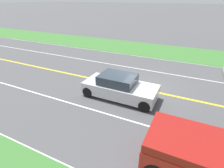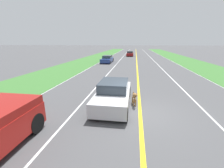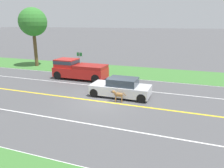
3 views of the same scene
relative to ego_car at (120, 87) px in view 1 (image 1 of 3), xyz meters
name	(u,v)px [view 1 (image 1 of 3)]	position (x,y,z in m)	size (l,w,h in m)	color
ground_plane	(141,89)	(-1.56, 0.89, -0.67)	(400.00, 400.00, 0.00)	#4C4C4F
centre_divider_line	(141,89)	(-1.56, 0.89, -0.67)	(0.18, 160.00, 0.01)	yellow
lane_edge_line_left	(162,59)	(-8.56, 0.89, -0.67)	(0.14, 160.00, 0.01)	white
lane_dash_same_dir	(120,118)	(1.94, 0.89, -0.67)	(0.10, 160.00, 0.01)	white
lane_dash_oncoming	(153,71)	(-5.06, 0.89, -0.67)	(0.10, 160.00, 0.01)	white
grass_verge_left	(167,52)	(-11.56, 0.89, -0.66)	(6.00, 160.00, 0.03)	#3D7533
ego_car	(120,87)	(0.00, 0.00, 0.00)	(1.90, 4.43, 1.44)	silver
dog	(125,81)	(-1.23, -0.15, -0.12)	(0.32, 1.11, 0.86)	olive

